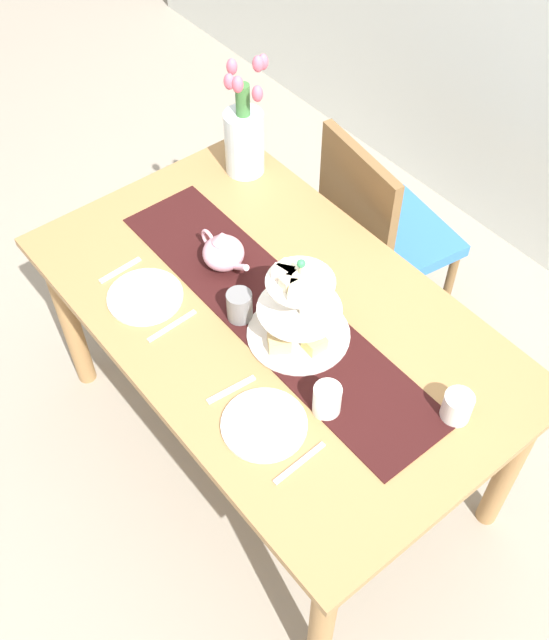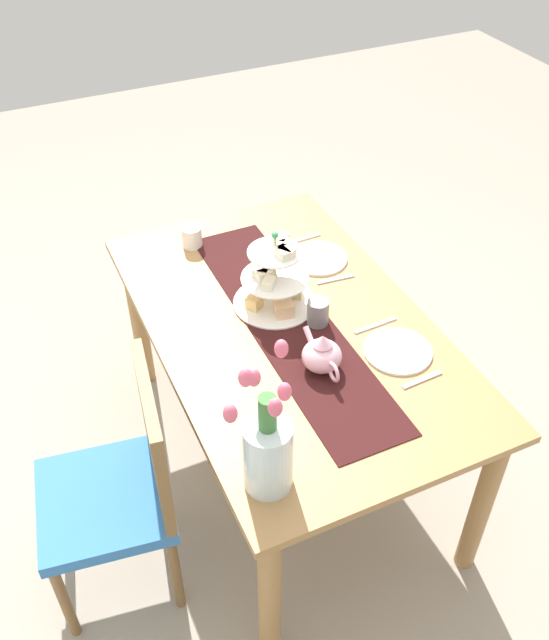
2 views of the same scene
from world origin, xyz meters
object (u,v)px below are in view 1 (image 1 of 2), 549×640
(mug_grey, at_px, (240,306))
(knife_left, at_px, (172,326))
(tulip_vase, at_px, (244,135))
(teapot, at_px, (223,252))
(cream_jug, at_px, (457,407))
(fork_left, at_px, (120,270))
(mug_white_text, at_px, (327,400))
(tiered_cake_stand, at_px, (298,313))
(dinner_plate_right, at_px, (264,425))
(dinner_plate_left, at_px, (145,297))
(chair_left, at_px, (378,231))
(dining_table, at_px, (273,334))
(fork_right, at_px, (231,390))
(knife_right, at_px, (300,463))

(mug_grey, bearing_deg, knife_left, -118.52)
(tulip_vase, bearing_deg, mug_grey, -38.75)
(teapot, distance_m, cream_jug, 0.85)
(fork_left, xyz_separation_m, mug_white_text, (0.79, 0.16, 0.04))
(tiered_cake_stand, distance_m, dinner_plate_right, 0.34)
(teapot, height_order, dinner_plate_left, teapot)
(teapot, distance_m, mug_white_text, 0.62)
(teapot, bearing_deg, chair_left, 88.53)
(tiered_cake_stand, distance_m, cream_jug, 0.50)
(dining_table, xyz_separation_m, teapot, (-0.24, 0.00, 0.17))
(chair_left, bearing_deg, fork_left, -101.87)
(dinner_plate_right, bearing_deg, fork_left, 180.00)
(tulip_vase, xyz_separation_m, dinner_plate_right, (0.88, -0.61, -0.14))
(mug_grey, bearing_deg, fork_right, -42.41)
(chair_left, distance_m, dinner_plate_right, 1.12)
(fork_left, height_order, knife_left, same)
(knife_left, bearing_deg, chair_left, 95.32)
(cream_jug, bearing_deg, dinner_plate_left, -154.62)
(dining_table, bearing_deg, tulip_vase, 149.47)
(dinner_plate_right, bearing_deg, fork_right, 180.00)
(fork_left, xyz_separation_m, knife_right, (0.87, 0.00, 0.00))
(cream_jug, relative_size, knife_right, 0.50)
(fork_right, distance_m, mug_grey, 0.27)
(dining_table, height_order, tiered_cake_stand, tiered_cake_stand)
(teapot, bearing_deg, knife_right, -21.27)
(chair_left, height_order, knife_left, chair_left)
(cream_jug, distance_m, knife_right, 0.44)
(dinner_plate_right, bearing_deg, knife_right, 0.00)
(tiered_cake_stand, height_order, fork_right, tiered_cake_stand)
(tulip_vase, height_order, knife_left, tulip_vase)
(mug_white_text, bearing_deg, fork_left, -168.56)
(tiered_cake_stand, bearing_deg, mug_grey, -150.51)
(cream_jug, height_order, mug_white_text, mug_white_text)
(cream_jug, height_order, fork_right, cream_jug)
(dinner_plate_left, bearing_deg, cream_jug, 25.38)
(tiered_cake_stand, relative_size, cream_jug, 3.58)
(dinner_plate_right, bearing_deg, teapot, 153.74)
(knife_left, bearing_deg, dining_table, 62.83)
(mug_grey, bearing_deg, chair_left, 103.37)
(dinner_plate_right, xyz_separation_m, knife_right, (0.14, 0.00, -0.00))
(tiered_cake_stand, distance_m, mug_white_text, 0.27)
(dining_table, height_order, mug_white_text, mug_white_text)
(dinner_plate_left, height_order, fork_left, dinner_plate_left)
(cream_jug, xyz_separation_m, dinner_plate_left, (-0.87, -0.41, -0.04))
(knife_right, bearing_deg, cream_jug, 70.35)
(teapot, height_order, fork_left, teapot)
(dinner_plate_left, distance_m, fork_right, 0.44)
(teapot, bearing_deg, tulip_vase, 134.43)
(fork_left, relative_size, mug_white_text, 1.58)
(teapot, distance_m, knife_left, 0.29)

